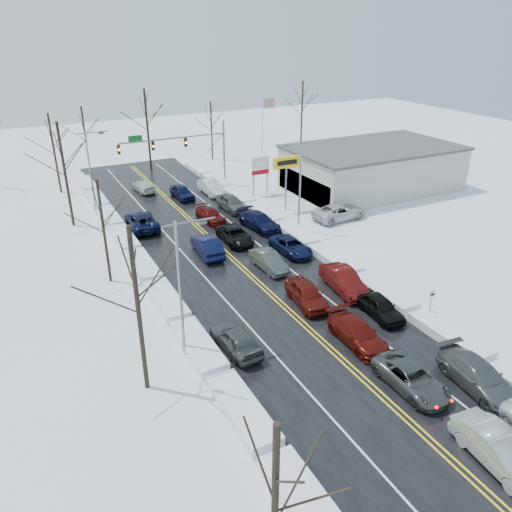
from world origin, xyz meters
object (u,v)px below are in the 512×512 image
flagpole (264,130)px  dealership_building (372,168)px  traffic_signal_mast (185,146)px  oncoming_car_0 (208,254)px  tires_plus_sign (286,166)px

flagpole → dealership_building: 15.24m
traffic_signal_mast → oncoming_car_0: bearing=-105.0°
dealership_building → flagpole: bearing=126.3°
traffic_signal_mast → oncoming_car_0: (-5.04, -18.85, -5.48)m
flagpole → dealership_building: flagpole is taller
traffic_signal_mast → dealership_building: size_ratio=0.65×
flagpole → oncoming_car_0: bearing=-128.8°
traffic_signal_mast → oncoming_car_0: traffic_signal_mast is taller
tires_plus_sign → dealership_building: size_ratio=0.29×
traffic_signal_mast → dealership_building: (20.53, -9.99, -2.82)m
dealership_building → oncoming_car_0: dealership_building is taller
traffic_signal_mast → tires_plus_sign: 13.92m
oncoming_car_0 → dealership_building: bearing=-156.6°
flagpole → tires_plus_sign: bearing=-108.4°
flagpole → traffic_signal_mast: bearing=-170.3°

